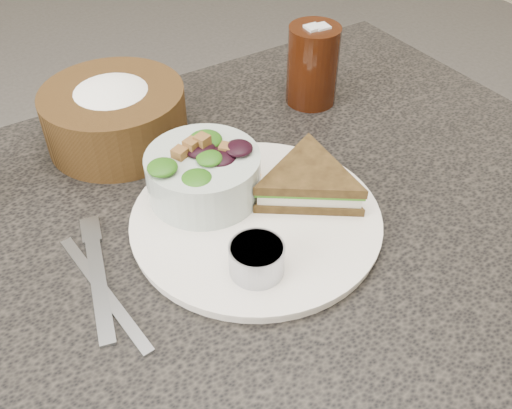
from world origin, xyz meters
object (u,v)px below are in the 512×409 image
at_px(dinner_plate, 256,220).
at_px(sandwich, 309,182).
at_px(bread_basket, 114,108).
at_px(salad_bowl, 203,168).
at_px(dining_table, 237,397).
at_px(cola_glass, 313,62).
at_px(dressing_ramekin, 257,259).

distance_m(dinner_plate, sandwich, 0.08).
relative_size(sandwich, bread_basket, 0.78).
distance_m(dinner_plate, salad_bowl, 0.09).
xyz_separation_m(dining_table, cola_glass, (0.24, 0.17, 0.44)).
xyz_separation_m(dinner_plate, salad_bowl, (-0.03, 0.07, 0.04)).
bearing_deg(bread_basket, salad_bowl, -77.28).
distance_m(sandwich, cola_glass, 0.24).
distance_m(salad_bowl, dressing_ramekin, 0.14).
height_order(dinner_plate, bread_basket, bread_basket).
height_order(bread_basket, cola_glass, cola_glass).
xyz_separation_m(sandwich, dressing_ramekin, (-0.12, -0.07, -0.00)).
height_order(dining_table, dressing_ramekin, dressing_ramekin).
height_order(sandwich, bread_basket, bread_basket).
bearing_deg(cola_glass, salad_bowl, -153.82).
relative_size(salad_bowl, bread_basket, 0.71).
distance_m(dining_table, cola_glass, 0.53).
bearing_deg(sandwich, dressing_ramekin, -114.12).
height_order(dinner_plate, cola_glass, cola_glass).
xyz_separation_m(salad_bowl, dressing_ramekin, (-0.01, -0.14, -0.02)).
relative_size(dressing_ramekin, bread_basket, 0.31).
distance_m(dinner_plate, bread_basket, 0.25).
bearing_deg(dressing_ramekin, bread_basket, 94.79).
xyz_separation_m(dinner_plate, cola_glass, (0.21, 0.19, 0.06)).
height_order(salad_bowl, bread_basket, bread_basket).
height_order(dinner_plate, sandwich, sandwich).
distance_m(salad_bowl, bread_basket, 0.18).
bearing_deg(bread_basket, dining_table, -79.79).
relative_size(dining_table, cola_glass, 7.81).
bearing_deg(sandwich, cola_glass, 87.97).
relative_size(dining_table, dinner_plate, 3.53).
relative_size(dinner_plate, sandwich, 1.93).
height_order(dinner_plate, salad_bowl, salad_bowl).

